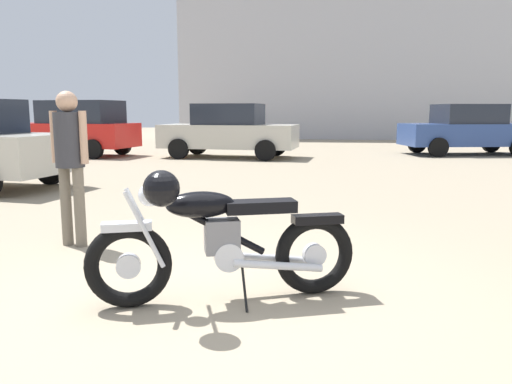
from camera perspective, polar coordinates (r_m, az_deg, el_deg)
ground_plane at (r=3.95m, az=-5.03°, el=-12.45°), size 80.00×80.00×0.00m
vintage_motorcycle at (r=3.84m, az=-4.31°, el=-5.36°), size 2.02×0.90×1.07m
bystander at (r=5.72m, az=-20.29°, el=4.23°), size 0.45×0.30×1.66m
dark_sedan_left at (r=17.48m, az=-19.50°, el=6.88°), size 4.15×2.38×1.78m
pale_sedan_back at (r=18.38m, az=22.74°, el=6.52°), size 4.43×2.44×1.67m
white_estate_far at (r=15.92m, az=-3.08°, el=6.92°), size 4.39×2.35×1.67m
industrial_building at (r=30.53m, az=11.16°, el=13.71°), size 19.23×9.23×14.45m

